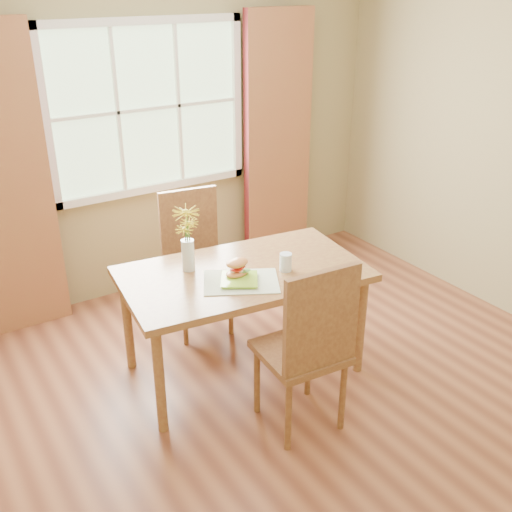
{
  "coord_description": "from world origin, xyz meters",
  "views": [
    {
      "loc": [
        -1.8,
        -2.47,
        2.43
      ],
      "look_at": [
        0.01,
        0.36,
        0.85
      ],
      "focal_mm": 42.0,
      "sensor_mm": 36.0,
      "label": 1
    }
  ],
  "objects_px": {
    "dining_table": "(243,281)",
    "chair_far": "(194,254)",
    "flower_vase": "(187,233)",
    "chair_near": "(310,344)",
    "croissant_sandwich": "(237,268)",
    "water_glass": "(286,263)"
  },
  "relations": [
    {
      "from": "dining_table",
      "to": "water_glass",
      "type": "relative_size",
      "value": 13.9
    },
    {
      "from": "dining_table",
      "to": "flower_vase",
      "type": "distance_m",
      "value": 0.47
    },
    {
      "from": "dining_table",
      "to": "chair_far",
      "type": "xyz_separation_m",
      "value": [
        0.01,
        0.71,
        -0.09
      ]
    },
    {
      "from": "flower_vase",
      "to": "chair_far",
      "type": "bearing_deg",
      "value": 60.1
    },
    {
      "from": "chair_near",
      "to": "water_glass",
      "type": "height_order",
      "value": "chair_near"
    },
    {
      "from": "dining_table",
      "to": "croissant_sandwich",
      "type": "height_order",
      "value": "croissant_sandwich"
    },
    {
      "from": "chair_near",
      "to": "flower_vase",
      "type": "distance_m",
      "value": 1.03
    },
    {
      "from": "chair_far",
      "to": "dining_table",
      "type": "bearing_deg",
      "value": -82.3
    },
    {
      "from": "croissant_sandwich",
      "to": "water_glass",
      "type": "xyz_separation_m",
      "value": [
        0.31,
        -0.07,
        -0.02
      ]
    },
    {
      "from": "water_glass",
      "to": "dining_table",
      "type": "bearing_deg",
      "value": 147.75
    },
    {
      "from": "dining_table",
      "to": "croissant_sandwich",
      "type": "relative_size",
      "value": 9.92
    },
    {
      "from": "dining_table",
      "to": "flower_vase",
      "type": "bearing_deg",
      "value": 151.94
    },
    {
      "from": "croissant_sandwich",
      "to": "flower_vase",
      "type": "xyz_separation_m",
      "value": [
        -0.2,
        0.27,
        0.18
      ]
    },
    {
      "from": "chair_near",
      "to": "water_glass",
      "type": "relative_size",
      "value": 9.34
    },
    {
      "from": "dining_table",
      "to": "chair_far",
      "type": "relative_size",
      "value": 1.55
    },
    {
      "from": "chair_near",
      "to": "chair_far",
      "type": "distance_m",
      "value": 1.42
    },
    {
      "from": "chair_far",
      "to": "croissant_sandwich",
      "type": "xyz_separation_m",
      "value": [
        -0.1,
        -0.78,
        0.24
      ]
    },
    {
      "from": "chair_near",
      "to": "water_glass",
      "type": "bearing_deg",
      "value": 72.12
    },
    {
      "from": "chair_near",
      "to": "chair_far",
      "type": "bearing_deg",
      "value": 93.57
    },
    {
      "from": "dining_table",
      "to": "water_glass",
      "type": "bearing_deg",
      "value": -25.28
    },
    {
      "from": "flower_vase",
      "to": "dining_table",
      "type": "bearing_deg",
      "value": -35.03
    },
    {
      "from": "water_glass",
      "to": "croissant_sandwich",
      "type": "bearing_deg",
      "value": 166.95
    }
  ]
}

